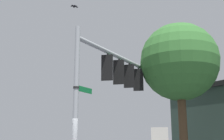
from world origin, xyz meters
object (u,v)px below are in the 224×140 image
traffic_light_mid_outer (129,77)px  street_name_sign (81,89)px  traffic_light_nearest_pole (108,68)px  traffic_light_mid_inner (119,73)px  bird_flying (74,6)px  traffic_light_arm_end (139,80)px

traffic_light_mid_outer → street_name_sign: size_ratio=1.22×
traffic_light_nearest_pole → street_name_sign: traffic_light_nearest_pole is taller
traffic_light_mid_outer → traffic_light_mid_inner: bearing=-112.1°
street_name_sign → bird_flying: (-0.75, 1.06, 4.17)m
traffic_light_mid_outer → street_name_sign: traffic_light_mid_outer is taller
traffic_light_arm_end → street_name_sign: size_ratio=1.22×
street_name_sign → traffic_light_mid_outer: bearing=68.1°
traffic_light_nearest_pole → traffic_light_mid_inner: bearing=67.9°
traffic_light_nearest_pole → traffic_light_mid_outer: size_ratio=1.00×
traffic_light_mid_inner → traffic_light_mid_outer: same height
traffic_light_mid_inner → traffic_light_mid_outer: 1.03m
traffic_light_nearest_pole → traffic_light_arm_end: (1.16, 2.85, 0.00)m
traffic_light_nearest_pole → bird_flying: size_ratio=4.00×
traffic_light_mid_inner → bird_flying: bearing=-137.6°
traffic_light_nearest_pole → street_name_sign: bearing=-111.8°
traffic_light_nearest_pole → traffic_light_mid_outer: bearing=67.9°
traffic_light_mid_inner → bird_flying: (-1.86, -1.70, 2.90)m
traffic_light_mid_outer → street_name_sign: (-1.50, -3.71, -1.27)m
traffic_light_mid_inner → traffic_light_arm_end: 2.05m
traffic_light_nearest_pole → traffic_light_mid_outer: 2.05m
traffic_light_nearest_pole → bird_flying: (-1.47, -0.75, 2.90)m
traffic_light_mid_inner → traffic_light_nearest_pole: bearing=-112.1°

